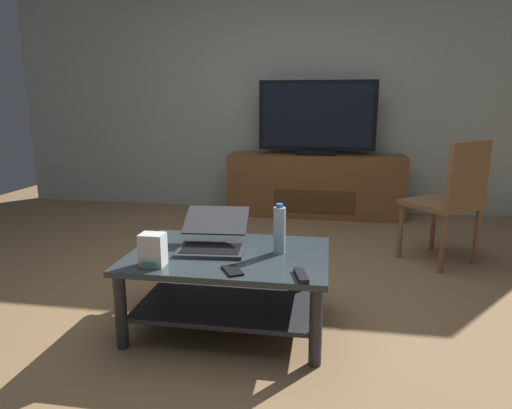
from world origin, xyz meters
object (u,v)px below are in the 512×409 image
object	(u,v)px
coffee_table	(229,275)
laptop	(213,237)
television	(317,119)
media_cabinet	(315,185)
tv_remote	(301,275)
dining_chair	(451,197)
water_bottle_near	(279,230)
router_box	(153,250)
cell_phone	(232,270)

from	to	relation	value
coffee_table	laptop	size ratio (longest dim) A/B	2.40
laptop	television	bearing A→B (deg)	79.14
media_cabinet	tv_remote	distance (m)	2.81
dining_chair	water_bottle_near	distance (m)	1.60
laptop	water_bottle_near	bearing A→B (deg)	-4.02
coffee_table	router_box	size ratio (longest dim) A/B	6.51
coffee_table	television	bearing A→B (deg)	81.67
media_cabinet	water_bottle_near	world-z (taller)	water_bottle_near
router_box	cell_phone	xyz separation A→B (m)	(0.39, -0.02, -0.07)
cell_phone	tv_remote	world-z (taller)	tv_remote
television	coffee_table	bearing A→B (deg)	-98.33
media_cabinet	cell_phone	xyz separation A→B (m)	(-0.29, -2.79, 0.09)
router_box	cell_phone	bearing A→B (deg)	-2.53
laptop	cell_phone	bearing A→B (deg)	-61.61
tv_remote	router_box	bearing A→B (deg)	162.80
television	laptop	distance (m)	2.55
coffee_table	cell_phone	xyz separation A→B (m)	(0.08, -0.26, 0.13)
media_cabinet	television	bearing A→B (deg)	-90.00
dining_chair	router_box	size ratio (longest dim) A/B	5.81
dining_chair	water_bottle_near	bearing A→B (deg)	-134.96
television	router_box	world-z (taller)	television
coffee_table	dining_chair	world-z (taller)	dining_chair
television	cell_phone	bearing A→B (deg)	-96.02
media_cabinet	tv_remote	bearing A→B (deg)	-89.41
dining_chair	cell_phone	size ratio (longest dim) A/B	6.61
tv_remote	dining_chair	bearing A→B (deg)	41.60
cell_phone	television	bearing A→B (deg)	54.06
laptop	tv_remote	world-z (taller)	laptop
coffee_table	television	world-z (taller)	television
laptop	coffee_table	bearing A→B (deg)	-34.68
coffee_table	laptop	distance (m)	0.22
media_cabinet	router_box	distance (m)	2.86
water_bottle_near	laptop	bearing A→B (deg)	175.98
laptop	router_box	size ratio (longest dim) A/B	2.71
dining_chair	cell_phone	distance (m)	1.94
laptop	water_bottle_near	xyz separation A→B (m)	(0.36, -0.03, 0.07)
television	dining_chair	xyz separation A→B (m)	(1.02, -1.34, -0.50)
media_cabinet	laptop	xyz separation A→B (m)	(-0.47, -2.46, 0.14)
router_box	dining_chair	bearing A→B (deg)	39.62
laptop	water_bottle_near	distance (m)	0.37
television	router_box	size ratio (longest dim) A/B	7.53
water_bottle_near	tv_remote	distance (m)	0.37
television	router_box	xyz separation A→B (m)	(-0.69, -2.75, -0.53)
coffee_table	tv_remote	distance (m)	0.50
dining_chair	water_bottle_near	xyz separation A→B (m)	(-1.13, -1.13, 0.02)
water_bottle_near	cell_phone	xyz separation A→B (m)	(-0.18, -0.30, -0.12)
coffee_table	water_bottle_near	size ratio (longest dim) A/B	3.93
cell_phone	water_bottle_near	bearing A→B (deg)	28.58
dining_chair	television	bearing A→B (deg)	127.31
coffee_table	cell_phone	bearing A→B (deg)	-73.60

